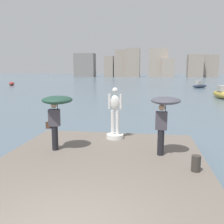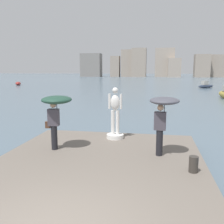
{
  "view_description": "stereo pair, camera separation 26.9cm",
  "coord_description": "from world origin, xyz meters",
  "px_view_note": "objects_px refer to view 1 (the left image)",
  "views": [
    {
      "loc": [
        1.48,
        -3.73,
        3.23
      ],
      "look_at": [
        0.0,
        6.28,
        1.55
      ],
      "focal_mm": 40.49,
      "sensor_mm": 36.0,
      "label": 1
    },
    {
      "loc": [
        1.74,
        -3.69,
        3.23
      ],
      "look_at": [
        0.0,
        6.28,
        1.55
      ],
      "focal_mm": 40.49,
      "sensor_mm": 36.0,
      "label": 2
    }
  ],
  "objects_px": {
    "onlooker_left": "(56,106)",
    "boat_far": "(199,85)",
    "onlooker_right": "(164,110)",
    "mooring_bollard": "(196,163)",
    "boat_mid": "(12,84)",
    "boat_near": "(221,93)",
    "statue_white_figure": "(115,119)"
  },
  "relations": [
    {
      "from": "statue_white_figure",
      "to": "onlooker_left",
      "type": "bearing_deg",
      "value": -135.09
    },
    {
      "from": "statue_white_figure",
      "to": "boat_far",
      "type": "distance_m",
      "value": 39.76
    },
    {
      "from": "statue_white_figure",
      "to": "boat_far",
      "type": "relative_size",
      "value": 0.62
    },
    {
      "from": "onlooker_right",
      "to": "mooring_bollard",
      "type": "height_order",
      "value": "onlooker_right"
    },
    {
      "from": "mooring_bollard",
      "to": "boat_mid",
      "type": "relative_size",
      "value": 0.13
    },
    {
      "from": "onlooker_left",
      "to": "boat_mid",
      "type": "distance_m",
      "value": 50.43
    },
    {
      "from": "mooring_bollard",
      "to": "boat_far",
      "type": "bearing_deg",
      "value": 79.35
    },
    {
      "from": "onlooker_right",
      "to": "boat_mid",
      "type": "bearing_deg",
      "value": 125.07
    },
    {
      "from": "onlooker_right",
      "to": "boat_near",
      "type": "bearing_deg",
      "value": 70.94
    },
    {
      "from": "statue_white_figure",
      "to": "onlooker_left",
      "type": "height_order",
      "value": "statue_white_figure"
    },
    {
      "from": "statue_white_figure",
      "to": "boat_far",
      "type": "bearing_deg",
      "value": 74.63
    },
    {
      "from": "statue_white_figure",
      "to": "boat_near",
      "type": "bearing_deg",
      "value": 64.94
    },
    {
      "from": "onlooker_left",
      "to": "boat_far",
      "type": "height_order",
      "value": "onlooker_left"
    },
    {
      "from": "boat_near",
      "to": "boat_mid",
      "type": "xyz_separation_m",
      "value": [
        -37.95,
        20.39,
        -0.18
      ]
    },
    {
      "from": "statue_white_figure",
      "to": "onlooker_left",
      "type": "xyz_separation_m",
      "value": [
        -1.83,
        -1.83,
        0.76
      ]
    },
    {
      "from": "statue_white_figure",
      "to": "boat_near",
      "type": "height_order",
      "value": "statue_white_figure"
    },
    {
      "from": "onlooker_right",
      "to": "boat_far",
      "type": "height_order",
      "value": "onlooker_right"
    },
    {
      "from": "statue_white_figure",
      "to": "mooring_bollard",
      "type": "relative_size",
      "value": 4.66
    },
    {
      "from": "onlooker_left",
      "to": "onlooker_right",
      "type": "height_order",
      "value": "onlooker_right"
    },
    {
      "from": "onlooker_left",
      "to": "boat_mid",
      "type": "bearing_deg",
      "value": 121.63
    },
    {
      "from": "onlooker_right",
      "to": "boat_mid",
      "type": "height_order",
      "value": "onlooker_right"
    },
    {
      "from": "onlooker_left",
      "to": "boat_far",
      "type": "relative_size",
      "value": 0.57
    },
    {
      "from": "onlooker_left",
      "to": "boat_far",
      "type": "distance_m",
      "value": 42.05
    },
    {
      "from": "onlooker_left",
      "to": "mooring_bollard",
      "type": "xyz_separation_m",
      "value": [
        4.57,
        -1.33,
        -1.34
      ]
    },
    {
      "from": "onlooker_right",
      "to": "onlooker_left",
      "type": "bearing_deg",
      "value": 179.51
    },
    {
      "from": "onlooker_right",
      "to": "boat_far",
      "type": "xyz_separation_m",
      "value": [
        8.65,
        40.19,
        -1.49
      ]
    },
    {
      "from": "onlooker_left",
      "to": "boat_mid",
      "type": "relative_size",
      "value": 0.55
    },
    {
      "from": "boat_mid",
      "to": "boat_far",
      "type": "relative_size",
      "value": 1.03
    },
    {
      "from": "onlooker_left",
      "to": "onlooker_right",
      "type": "distance_m",
      "value": 3.72
    },
    {
      "from": "onlooker_left",
      "to": "onlooker_right",
      "type": "bearing_deg",
      "value": -0.49
    },
    {
      "from": "onlooker_right",
      "to": "boat_mid",
      "type": "distance_m",
      "value": 52.5
    },
    {
      "from": "boat_near",
      "to": "boat_mid",
      "type": "bearing_deg",
      "value": 151.75
    }
  ]
}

